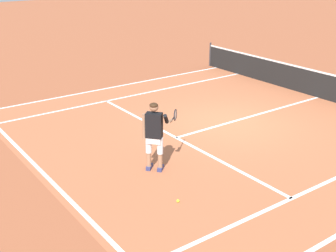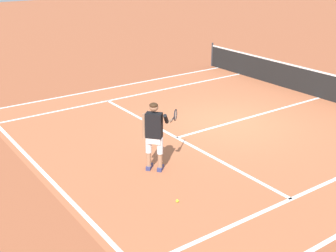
# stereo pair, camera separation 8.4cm
# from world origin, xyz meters

# --- Properties ---
(ground_plane) EXTENTS (80.00, 80.00, 0.00)m
(ground_plane) POSITION_xyz_m (0.00, 0.00, 0.00)
(ground_plane) COLOR #9E5133
(court_inner_surface) EXTENTS (10.98, 10.67, 0.00)m
(court_inner_surface) POSITION_xyz_m (0.00, -0.81, 0.00)
(court_inner_surface) COLOR #B2603D
(court_inner_surface) RESTS_ON ground
(line_baseline) EXTENTS (10.98, 0.10, 0.01)m
(line_baseline) POSITION_xyz_m (0.00, -5.95, 0.00)
(line_baseline) COLOR white
(line_baseline) RESTS_ON ground
(line_service) EXTENTS (8.23, 0.10, 0.01)m
(line_service) POSITION_xyz_m (0.00, -2.07, 0.00)
(line_service) COLOR white
(line_service) RESTS_ON ground
(line_centre_service) EXTENTS (0.10, 6.40, 0.01)m
(line_centre_service) POSITION_xyz_m (0.00, 1.13, 0.00)
(line_centre_service) COLOR white
(line_centre_service) RESTS_ON ground
(line_singles_left) EXTENTS (0.10, 10.27, 0.01)m
(line_singles_left) POSITION_xyz_m (-4.12, -0.81, 0.00)
(line_singles_left) COLOR white
(line_singles_left) RESTS_ON ground
(line_singles_right) EXTENTS (0.10, 10.27, 0.01)m
(line_singles_right) POSITION_xyz_m (4.12, -0.81, 0.00)
(line_singles_right) COLOR white
(line_singles_right) RESTS_ON ground
(line_doubles_left) EXTENTS (0.10, 10.27, 0.01)m
(line_doubles_left) POSITION_xyz_m (-5.49, -0.81, 0.00)
(line_doubles_left) COLOR white
(line_doubles_left) RESTS_ON ground
(tennis_net) EXTENTS (11.96, 0.08, 1.07)m
(tennis_net) POSITION_xyz_m (0.00, 4.33, 0.50)
(tennis_net) COLOR #333338
(tennis_net) RESTS_ON ground
(tennis_player) EXTENTS (0.69, 1.18, 1.71)m
(tennis_player) POSITION_xyz_m (1.27, -3.66, 0.99)
(tennis_player) COLOR navy
(tennis_player) RESTS_ON ground
(tennis_ball_near_feet) EXTENTS (0.07, 0.07, 0.07)m
(tennis_ball_near_feet) POSITION_xyz_m (2.81, -4.13, 0.03)
(tennis_ball_near_feet) COLOR #CCE02D
(tennis_ball_near_feet) RESTS_ON ground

